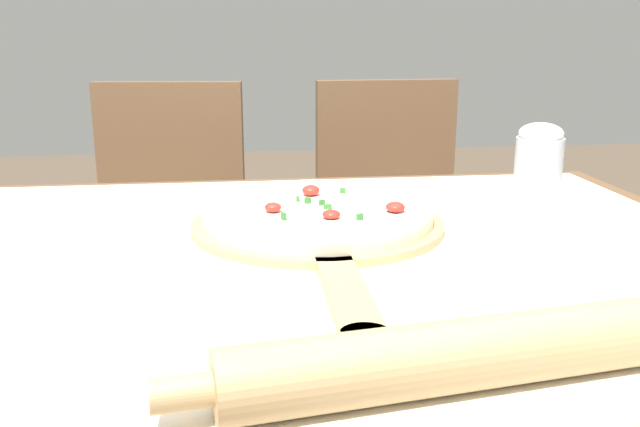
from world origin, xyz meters
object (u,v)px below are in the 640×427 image
(chair_right, at_px, (393,226))
(rolling_pin, at_px, (445,357))
(chair_left, at_px, (167,234))
(flour_cup, at_px, (539,156))
(pizza_peel, at_px, (320,229))
(pizza, at_px, (318,212))

(chair_right, bearing_deg, rolling_pin, -104.17)
(rolling_pin, xyz_separation_m, chair_right, (0.24, 1.22, -0.25))
(chair_left, distance_m, chair_right, 0.59)
(chair_right, relative_size, flour_cup, 7.33)
(flour_cup, bearing_deg, rolling_pin, -119.34)
(rolling_pin, bearing_deg, flour_cup, 60.66)
(pizza_peel, bearing_deg, chair_left, 111.26)
(pizza_peel, bearing_deg, pizza, 89.62)
(chair_left, bearing_deg, flour_cup, -30.74)
(rolling_pin, bearing_deg, chair_right, 78.81)
(pizza, relative_size, flour_cup, 2.75)
(rolling_pin, height_order, flour_cup, flour_cup)
(pizza, bearing_deg, chair_right, 68.93)
(pizza, bearing_deg, chair_left, 111.92)
(pizza_peel, height_order, chair_left, chair_left)
(pizza_peel, height_order, pizza, pizza)
(pizza, xyz_separation_m, flour_cup, (0.42, 0.20, 0.04))
(chair_left, xyz_separation_m, chair_right, (0.59, 0.00, 0.00))
(pizza_peel, relative_size, chair_right, 0.66)
(pizza, height_order, flour_cup, flour_cup)
(rolling_pin, xyz_separation_m, chair_left, (-0.35, 1.21, -0.25))
(pizza_peel, relative_size, pizza, 1.77)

